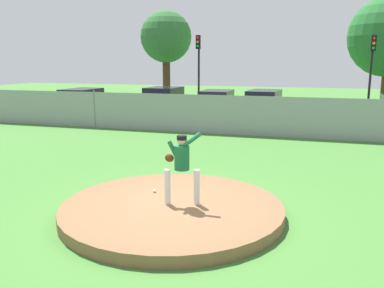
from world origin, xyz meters
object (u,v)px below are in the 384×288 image
Objects in this scene: parked_car_silver at (216,106)px; parked_car_navy at (164,103)px; traffic_light_far at (372,61)px; pitcher_youth at (181,162)px; parked_car_slate at (82,102)px; traffic_cone_orange at (108,115)px; parked_car_teal at (264,107)px; baseball at (154,191)px; traffic_light_near at (198,59)px.

parked_car_navy is at bearing 177.66° from parked_car_silver.
parked_car_silver is at bearing -2.34° from parked_car_navy.
parked_car_silver is 0.86× the size of traffic_light_far.
parked_car_silver is 9.89m from traffic_light_far.
pitcher_youth is at bearing -67.69° from parked_car_navy.
traffic_light_far is (8.45, 4.51, 2.47)m from parked_car_silver.
parked_car_slate is at bearing 128.57° from pitcher_youth.
parked_car_navy is 3.33m from traffic_cone_orange.
parked_car_teal is 8.87m from traffic_cone_orange.
pitcher_youth reaches higher than parked_car_teal.
baseball is at bearing -109.89° from traffic_light_far.
traffic_light_near reaches higher than traffic_cone_orange.
parked_car_silver is at bearing -62.21° from traffic_light_near.
parked_car_teal is 1.08× the size of parked_car_silver.
parked_car_navy reaches higher than baseball.
parked_car_slate is at bearing -177.96° from parked_car_navy.
pitcher_youth is 0.37× the size of parked_car_navy.
pitcher_youth is 0.34× the size of parked_car_slate.
parked_car_navy is 12.71m from traffic_light_far.
parked_car_silver reaches higher than parked_car_slate.
parked_car_silver is at bearing 0.41° from parked_car_slate.
baseball is 14.81m from parked_car_navy.
parked_car_teal is 0.93× the size of traffic_light_far.
parked_car_silver is at bearing -151.91° from traffic_light_far.
traffic_cone_orange is (-8.72, -1.48, -0.56)m from parked_car_teal.
traffic_light_far is at bearing 20.55° from parked_car_navy.
baseball is 0.02× the size of traffic_light_far.
baseball is at bearing -69.96° from parked_car_navy.
baseball is 0.01× the size of traffic_light_near.
parked_car_teal is 8.08× the size of traffic_cone_orange.
traffic_light_far is (6.61, 18.28, 2.99)m from baseball.
pitcher_youth is at bearing -74.91° from traffic_light_near.
baseball is 14.57m from traffic_cone_orange.
parked_car_teal is at bearing -0.99° from parked_car_silver.
traffic_light_far is (17.12, 4.57, 2.49)m from parked_car_slate.
parked_car_slate is (-11.33, -0.02, -0.04)m from parked_car_teal.
parked_car_slate is 3.03m from traffic_cone_orange.
traffic_light_far is at bearing 22.59° from traffic_cone_orange.
traffic_light_near is at bearing 58.57° from traffic_cone_orange.
baseball is (-0.86, 0.56, -0.89)m from pitcher_youth.
parked_car_navy is 1.04× the size of parked_car_silver.
parked_car_teal is 7.26m from traffic_light_near.
parked_car_navy is at bearing -159.45° from traffic_light_far.
parked_car_slate is (-8.67, -0.06, -0.02)m from parked_car_silver.
traffic_light_near is (-4.22, 18.28, 3.12)m from baseball.
pitcher_youth reaches higher than traffic_cone_orange.
baseball is at bearing -57.15° from traffic_cone_orange.
pitcher_youth is 19.63m from traffic_light_near.
traffic_light_near is 10.83m from traffic_light_far.
traffic_light_near reaches higher than parked_car_teal.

